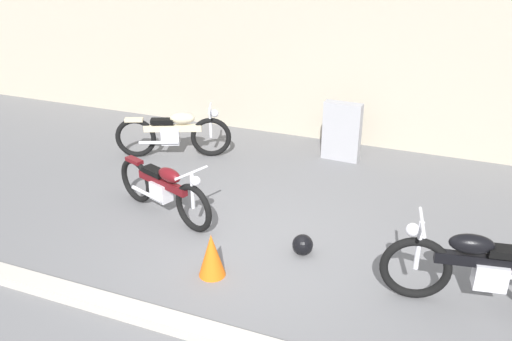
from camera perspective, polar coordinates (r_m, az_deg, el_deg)
name	(u,v)px	position (r m, az deg, el deg)	size (l,w,h in m)	color
ground_plane	(251,251)	(6.93, -0.58, -8.50)	(40.00, 40.00, 0.00)	slate
building_wall	(339,69)	(10.20, 8.77, 10.56)	(18.00, 0.30, 2.72)	#B2A893
curb_strip	(190,328)	(5.73, -7.03, -16.19)	(18.00, 0.24, 0.12)	#B7B2A8
stone_marker	(342,131)	(9.47, 9.07, 4.10)	(0.65, 0.20, 1.03)	#9E9EA3
helmet	(303,245)	(6.84, 4.96, -7.82)	(0.26, 0.26, 0.26)	black
traffic_cone	(212,255)	(6.38, -4.72, -8.90)	(0.32, 0.32, 0.55)	orange
motorcycle_cream	(174,133)	(9.61, -8.67, 3.94)	(1.92, 0.97, 0.92)	black
motorcycle_black	(484,269)	(6.26, 22.99, -9.57)	(2.17, 0.69, 0.98)	black
motorcycle_maroon	(164,189)	(7.64, -9.76, -1.91)	(1.86, 0.86, 0.88)	black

